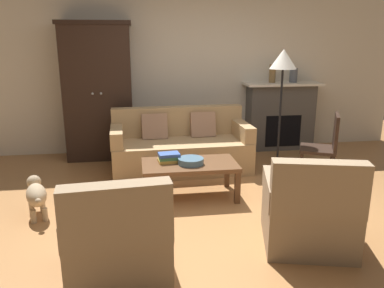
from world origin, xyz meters
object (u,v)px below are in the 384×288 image
at_px(armoire, 98,92).
at_px(armchair_near_right, 309,213).
at_px(couch, 181,148).
at_px(armchair_near_left, 117,241).
at_px(book_stack, 169,158).
at_px(mantel_vase_slate, 293,75).
at_px(coffee_table, 190,167).
at_px(mantel_vase_bronze, 272,74).
at_px(fruit_bowl, 191,161).
at_px(fireplace, 280,115).
at_px(side_chair_wooden, 325,144).
at_px(dog, 36,194).
at_px(floor_lamp, 283,66).

relative_size(armoire, armchair_near_right, 2.22).
bearing_deg(couch, armchair_near_left, -107.29).
height_order(book_stack, armchair_near_right, armchair_near_right).
bearing_deg(mantel_vase_slate, coffee_table, -136.94).
relative_size(mantel_vase_bronze, mantel_vase_slate, 1.28).
height_order(armoire, fruit_bowl, armoire).
height_order(fireplace, mantel_vase_bronze, mantel_vase_bronze).
bearing_deg(book_stack, mantel_vase_bronze, 43.81).
xyz_separation_m(fireplace, side_chair_wooden, (-0.00, -1.62, -0.06)).
distance_m(fireplace, mantel_vase_slate, 0.69).
xyz_separation_m(book_stack, armchair_near_left, (-0.54, -1.59, -0.16)).
bearing_deg(mantel_vase_bronze, armoire, -178.76).
xyz_separation_m(armoire, armchair_near_right, (2.05, -3.05, -0.72)).
relative_size(armoire, couch, 1.06).
relative_size(fireplace, armchair_near_right, 1.35).
distance_m(coffee_table, mantel_vase_bronze, 2.62).
relative_size(armchair_near_right, dog, 1.69).
bearing_deg(dog, armoire, 76.15).
height_order(couch, dog, couch).
distance_m(book_stack, mantel_vase_slate, 2.94).
relative_size(book_stack, armchair_near_right, 0.28).
relative_size(couch, coffee_table, 1.77).
relative_size(fireplace, dog, 2.28).
height_order(armchair_near_right, floor_lamp, floor_lamp).
bearing_deg(armoire, mantel_vase_slate, 1.10).
bearing_deg(floor_lamp, armchair_near_right, -103.14).
distance_m(fruit_bowl, side_chair_wooden, 1.82).
height_order(armoire, book_stack, armoire).
bearing_deg(floor_lamp, dog, -160.51).
xyz_separation_m(armoire, dog, (-0.51, -2.07, -0.79)).
distance_m(mantel_vase_bronze, side_chair_wooden, 1.78).
relative_size(fruit_bowl, side_chair_wooden, 0.33).
bearing_deg(armchair_near_right, floor_lamp, 76.86).
bearing_deg(dog, fruit_bowl, 8.01).
bearing_deg(armchair_near_right, armchair_near_left, -171.40).
distance_m(fireplace, armoire, 2.99).
height_order(armoire, floor_lamp, armoire).
xyz_separation_m(book_stack, floor_lamp, (1.61, 0.72, 0.98)).
xyz_separation_m(armoire, book_stack, (0.92, -1.72, -0.56)).
bearing_deg(armoire, couch, -33.74).
height_order(armoire, coffee_table, armoire).
relative_size(armoire, fruit_bowl, 6.98).
relative_size(fruit_bowl, armchair_near_right, 0.32).
height_order(coffee_table, mantel_vase_slate, mantel_vase_slate).
bearing_deg(side_chair_wooden, armchair_near_right, -120.81).
distance_m(armoire, couch, 1.57).
xyz_separation_m(couch, coffee_table, (-0.01, -1.01, 0.05)).
distance_m(coffee_table, side_chair_wooden, 1.82).
bearing_deg(fireplace, dog, -148.18).
bearing_deg(fireplace, side_chair_wooden, -90.03).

